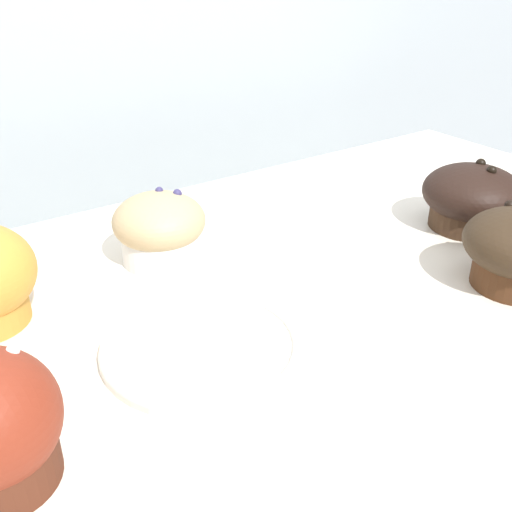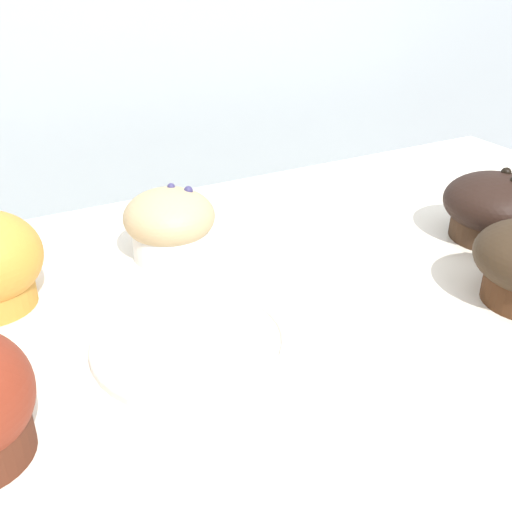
{
  "view_description": "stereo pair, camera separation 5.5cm",
  "coord_description": "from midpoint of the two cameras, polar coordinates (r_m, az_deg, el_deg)",
  "views": [
    {
      "loc": [
        -0.36,
        -0.37,
        1.19
      ],
      "look_at": [
        -0.08,
        0.03,
        0.93
      ],
      "focal_mm": 42.0,
      "sensor_mm": 36.0,
      "label": 1
    },
    {
      "loc": [
        -0.31,
        -0.4,
        1.19
      ],
      "look_at": [
        -0.08,
        0.03,
        0.93
      ],
      "focal_mm": 42.0,
      "sensor_mm": 36.0,
      "label": 2
    }
  ],
  "objects": [
    {
      "name": "wall_back",
      "position": [
        1.08,
        -9.25,
        11.93
      ],
      "size": [
        3.2,
        0.1,
        1.8
      ],
      "primitive_type": "cube",
      "color": "#A8B2B7",
      "rests_on": "ground"
    },
    {
      "name": "muffin_back_left",
      "position": [
        0.64,
        -5.76,
        3.01
      ],
      "size": [
        0.1,
        0.1,
        0.08
      ],
      "color": "silver",
      "rests_on": "display_counter"
    },
    {
      "name": "muffin_front_right",
      "position": [
        0.73,
        23.81,
        4.21
      ],
      "size": [
        0.11,
        0.11,
        0.08
      ],
      "color": "#392517",
      "rests_on": "display_counter"
    },
    {
      "name": "serving_plate",
      "position": [
        0.51,
        -3.17,
        -8.24
      ],
      "size": [
        0.17,
        0.17,
        0.01
      ],
      "color": "beige",
      "rests_on": "display_counter"
    }
  ]
}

